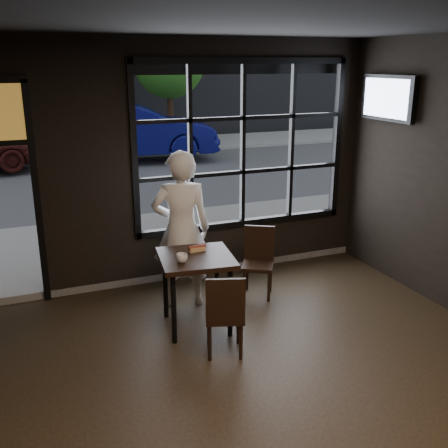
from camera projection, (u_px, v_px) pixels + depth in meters
name	position (u px, v px, depth m)	size (l,w,h in m)	color
floor	(281.00, 448.00, 4.11)	(6.00, 7.00, 0.02)	black
ceiling	(299.00, 6.00, 3.16)	(6.00, 7.00, 0.02)	black
window_frame	(243.00, 145.00, 7.10)	(3.06, 0.12, 2.28)	black
street_asphalt	(48.00, 124.00, 25.36)	(60.00, 41.00, 0.04)	#545456
cafe_table	(197.00, 291.00, 5.86)	(0.79, 0.79, 0.86)	black
chair_near	(224.00, 313.00, 5.32)	(0.39, 0.39, 0.90)	black
chair_window	(258.00, 263.00, 6.63)	(0.38, 0.38, 0.89)	black
man	(181.00, 230.00, 6.27)	(0.70, 0.46, 1.93)	silver
hotdog	(197.00, 249.00, 5.87)	(0.20, 0.08, 0.06)	tan
cup	(182.00, 258.00, 5.54)	(0.12, 0.12, 0.10)	silver
tv	(388.00, 98.00, 6.84)	(0.11, 1.01, 0.59)	black
navy_car	(131.00, 131.00, 15.43)	(1.74, 4.99, 1.64)	#0B0D55
tree_left	(30.00, 50.00, 15.93)	(2.66, 2.66, 4.54)	#332114
tree_right	(169.00, 63.00, 17.33)	(2.36, 2.36, 4.04)	#332114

